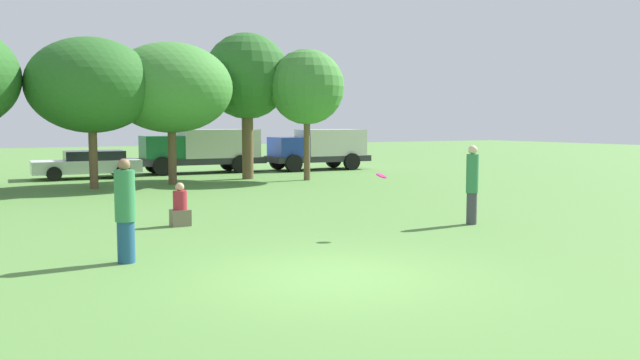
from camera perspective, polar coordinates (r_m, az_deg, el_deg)
name	(u,v)px	position (r m, az deg, el deg)	size (l,w,h in m)	color
ground_plane	(334,277)	(10.17, 1.28, -8.57)	(120.00, 120.00, 0.00)	#54843D
person_thrower	(125,211)	(11.49, -16.90, -2.61)	(0.35, 0.35, 1.80)	navy
person_catcher	(472,184)	(15.61, 13.35, -0.32)	(0.29, 0.29, 1.88)	#3F3F47
frisbee	(381,176)	(13.61, 5.47, 0.38)	(0.25, 0.23, 0.14)	#F21E72
bystander_sitting	(180,208)	(15.37, -12.30, -2.48)	(0.44, 0.36, 1.02)	#726651
tree_2	(91,85)	(24.94, -19.65, 7.90)	(4.56, 4.56, 5.49)	brown
tree_3	(171,88)	(25.80, -13.09, 7.96)	(4.77, 4.77, 5.51)	brown
tree_4	(247,77)	(27.88, -6.50, 9.06)	(3.65, 3.65, 6.23)	brown
tree_5	(307,87)	(27.08, -1.18, 8.23)	(3.14, 3.14, 5.48)	brown
parked_car_white	(88,164)	(29.76, -19.86, 1.36)	(4.51, 2.20, 1.19)	silver
delivery_truck_green	(203,148)	(31.59, -10.35, 2.77)	(6.07, 2.33, 2.10)	#2D2D33
delivery_truck_blue	(319,147)	(33.22, -0.06, 2.92)	(5.29, 2.44, 2.08)	#2D2D33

